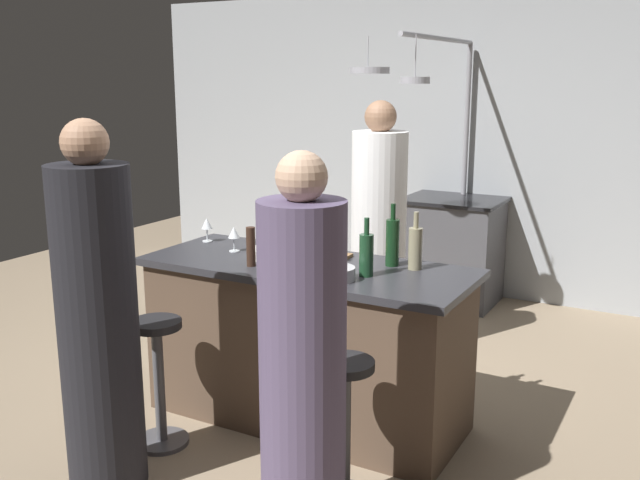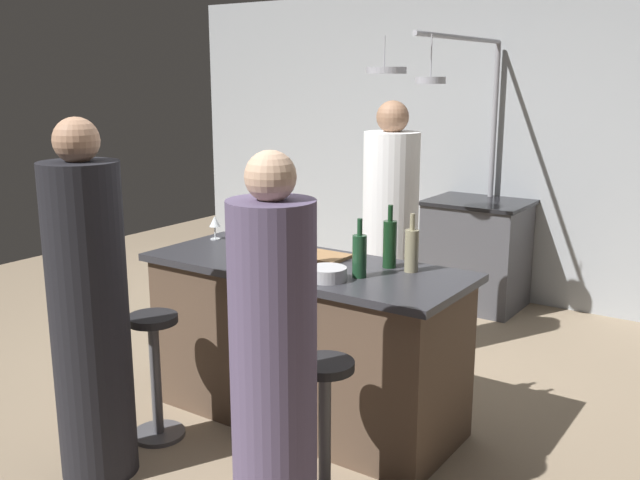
# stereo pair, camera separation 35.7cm
# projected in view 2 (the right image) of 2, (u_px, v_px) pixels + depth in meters

# --- Properties ---
(ground_plane) EXTENTS (9.00, 9.00, 0.00)m
(ground_plane) POSITION_uv_depth(u_px,v_px,m) (305.00, 417.00, 4.04)
(ground_plane) COLOR gray
(back_wall) EXTENTS (6.40, 0.16, 2.60)m
(back_wall) POSITION_uv_depth(u_px,v_px,m) (499.00, 146.00, 6.04)
(back_wall) COLOR #9EA3A8
(back_wall) RESTS_ON ground_plane
(kitchen_island) EXTENTS (1.80, 0.72, 0.90)m
(kitchen_island) POSITION_uv_depth(u_px,v_px,m) (305.00, 341.00, 3.93)
(kitchen_island) COLOR brown
(kitchen_island) RESTS_ON ground_plane
(stove_range) EXTENTS (0.80, 0.64, 0.89)m
(stove_range) POSITION_uv_depth(u_px,v_px,m) (476.00, 253.00, 5.91)
(stove_range) COLOR #47474C
(stove_range) RESTS_ON ground_plane
(chef) EXTENTS (0.37, 0.37, 1.73)m
(chef) POSITION_uv_depth(u_px,v_px,m) (390.00, 243.00, 4.73)
(chef) COLOR white
(chef) RESTS_ON ground_plane
(bar_stool_right) EXTENTS (0.28, 0.28, 0.68)m
(bar_stool_right) POSITION_uv_depth(u_px,v_px,m) (325.00, 426.00, 3.15)
(bar_stool_right) COLOR #4C4C51
(bar_stool_right) RESTS_ON ground_plane
(guest_right) EXTENTS (0.34, 0.34, 1.62)m
(guest_right) POSITION_uv_depth(u_px,v_px,m) (274.00, 372.00, 2.79)
(guest_right) COLOR #594C6B
(guest_right) RESTS_ON ground_plane
(bar_stool_left) EXTENTS (0.28, 0.28, 0.68)m
(bar_stool_left) POSITION_uv_depth(u_px,v_px,m) (155.00, 370.00, 3.74)
(bar_stool_left) COLOR #4C4C51
(bar_stool_left) RESTS_ON ground_plane
(guest_left) EXTENTS (0.36, 0.36, 1.71)m
(guest_left) POSITION_uv_depth(u_px,v_px,m) (90.00, 316.00, 3.31)
(guest_left) COLOR black
(guest_left) RESTS_ON ground_plane
(overhead_pot_rack) EXTENTS (0.59, 1.50, 2.17)m
(overhead_pot_rack) POSITION_uv_depth(u_px,v_px,m) (448.00, 109.00, 5.29)
(overhead_pot_rack) COLOR gray
(overhead_pot_rack) RESTS_ON ground_plane
(potted_plant) EXTENTS (0.36, 0.36, 0.52)m
(potted_plant) POSITION_uv_depth(u_px,v_px,m) (192.00, 281.00, 5.64)
(potted_plant) COLOR brown
(potted_plant) RESTS_ON ground_plane
(cutting_board) EXTENTS (0.32, 0.22, 0.02)m
(cutting_board) POSITION_uv_depth(u_px,v_px,m) (319.00, 256.00, 3.96)
(cutting_board) COLOR #997047
(cutting_board) RESTS_ON kitchen_island
(pepper_mill) EXTENTS (0.05, 0.05, 0.21)m
(pepper_mill) POSITION_uv_depth(u_px,v_px,m) (249.00, 245.00, 3.79)
(pepper_mill) COLOR #382319
(pepper_mill) RESTS_ON kitchen_island
(wine_bottle_white) EXTENTS (0.07, 0.07, 0.30)m
(wine_bottle_white) POSITION_uv_depth(u_px,v_px,m) (412.00, 249.00, 3.65)
(wine_bottle_white) COLOR gray
(wine_bottle_white) RESTS_ON kitchen_island
(wine_bottle_red) EXTENTS (0.07, 0.07, 0.33)m
(wine_bottle_red) POSITION_uv_depth(u_px,v_px,m) (390.00, 243.00, 3.72)
(wine_bottle_red) COLOR #143319
(wine_bottle_red) RESTS_ON kitchen_island
(wine_bottle_green) EXTENTS (0.07, 0.07, 0.30)m
(wine_bottle_green) POSITION_uv_depth(u_px,v_px,m) (359.00, 255.00, 3.55)
(wine_bottle_green) COLOR #193D23
(wine_bottle_green) RESTS_ON kitchen_island
(wine_bottle_rose) EXTENTS (0.07, 0.07, 0.32)m
(wine_bottle_rose) POSITION_uv_depth(u_px,v_px,m) (302.00, 245.00, 3.73)
(wine_bottle_rose) COLOR #B78C8E
(wine_bottle_rose) RESTS_ON kitchen_island
(wine_glass_by_chef) EXTENTS (0.07, 0.07, 0.15)m
(wine_glass_by_chef) POSITION_uv_depth(u_px,v_px,m) (237.00, 232.00, 4.11)
(wine_glass_by_chef) COLOR silver
(wine_glass_by_chef) RESTS_ON kitchen_island
(wine_glass_near_left_guest) EXTENTS (0.07, 0.07, 0.15)m
(wine_glass_near_left_guest) POSITION_uv_depth(u_px,v_px,m) (215.00, 223.00, 4.37)
(wine_glass_near_left_guest) COLOR silver
(wine_glass_near_left_guest) RESTS_ON kitchen_island
(mixing_bowl_ceramic) EXTENTS (0.19, 0.19, 0.06)m
(mixing_bowl_ceramic) POSITION_uv_depth(u_px,v_px,m) (265.00, 252.00, 3.96)
(mixing_bowl_ceramic) COLOR silver
(mixing_bowl_ceramic) RESTS_ON kitchen_island
(mixing_bowl_steel) EXTENTS (0.19, 0.19, 0.07)m
(mixing_bowl_steel) POSITION_uv_depth(u_px,v_px,m) (327.00, 274.00, 3.51)
(mixing_bowl_steel) COLOR #B7B7BC
(mixing_bowl_steel) RESTS_ON kitchen_island
(mixing_bowl_blue) EXTENTS (0.15, 0.15, 0.06)m
(mixing_bowl_blue) POSITION_uv_depth(u_px,v_px,m) (284.00, 244.00, 4.15)
(mixing_bowl_blue) COLOR #334C6B
(mixing_bowl_blue) RESTS_ON kitchen_island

